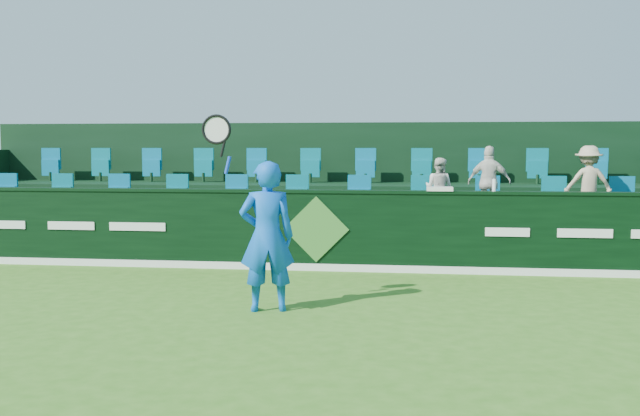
# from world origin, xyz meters

# --- Properties ---
(ground) EXTENTS (60.00, 60.00, 0.00)m
(ground) POSITION_xyz_m (0.00, 0.00, 0.00)
(ground) COLOR #356F1A
(ground) RESTS_ON ground
(sponsor_hoarding) EXTENTS (16.00, 0.25, 1.35)m
(sponsor_hoarding) POSITION_xyz_m (0.00, 4.00, 0.67)
(sponsor_hoarding) COLOR black
(sponsor_hoarding) RESTS_ON ground
(stand_tier_front) EXTENTS (16.00, 2.00, 0.80)m
(stand_tier_front) POSITION_xyz_m (0.00, 5.10, 0.40)
(stand_tier_front) COLOR black
(stand_tier_front) RESTS_ON ground
(stand_tier_back) EXTENTS (16.00, 1.80, 1.30)m
(stand_tier_back) POSITION_xyz_m (0.00, 7.00, 0.65)
(stand_tier_back) COLOR black
(stand_tier_back) RESTS_ON ground
(stand_rear) EXTENTS (16.00, 4.10, 2.60)m
(stand_rear) POSITION_xyz_m (0.00, 7.44, 1.22)
(stand_rear) COLOR black
(stand_rear) RESTS_ON ground
(seat_row_front) EXTENTS (13.50, 0.50, 0.60)m
(seat_row_front) POSITION_xyz_m (0.00, 5.50, 1.10)
(seat_row_front) COLOR #06678C
(seat_row_front) RESTS_ON stand_tier_front
(seat_row_back) EXTENTS (13.50, 0.50, 0.60)m
(seat_row_back) POSITION_xyz_m (0.00, 7.30, 1.60)
(seat_row_back) COLOR #06678C
(seat_row_back) RESTS_ON stand_tier_back
(tennis_player) EXTENTS (1.22, 0.61, 2.51)m
(tennis_player) POSITION_xyz_m (-0.24, 0.95, 0.96)
(tennis_player) COLOR blue
(tennis_player) RESTS_ON ground
(spectator_left) EXTENTS (0.64, 0.59, 1.07)m
(spectator_left) POSITION_xyz_m (2.05, 5.12, 1.34)
(spectator_left) COLOR silver
(spectator_left) RESTS_ON stand_tier_front
(spectator_middle) EXTENTS (0.81, 0.49, 1.28)m
(spectator_middle) POSITION_xyz_m (2.93, 5.12, 1.44)
(spectator_middle) COLOR silver
(spectator_middle) RESTS_ON stand_tier_front
(spectator_right) EXTENTS (0.84, 0.49, 1.29)m
(spectator_right) POSITION_xyz_m (4.62, 5.12, 1.44)
(spectator_right) COLOR tan
(spectator_right) RESTS_ON stand_tier_front
(towel) EXTENTS (0.42, 0.27, 0.06)m
(towel) POSITION_xyz_m (2.02, 4.00, 1.38)
(towel) COLOR silver
(towel) RESTS_ON sponsor_hoarding
(drinks_bottle) EXTENTS (0.06, 0.06, 0.20)m
(drinks_bottle) POSITION_xyz_m (2.89, 4.00, 1.45)
(drinks_bottle) COLOR white
(drinks_bottle) RESTS_ON sponsor_hoarding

